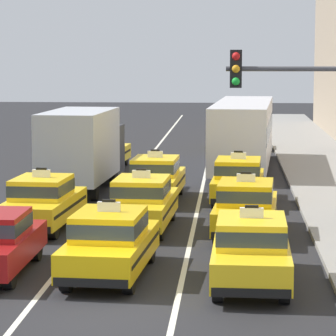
% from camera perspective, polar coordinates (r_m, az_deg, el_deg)
% --- Properties ---
extents(ground_plane, '(160.00, 160.00, 0.00)m').
position_cam_1_polar(ground_plane, '(19.02, -4.46, -9.39)').
color(ground_plane, '#232326').
extents(lane_stripe_left_center, '(0.14, 80.00, 0.01)m').
position_cam_1_polar(lane_stripe_left_center, '(38.63, -2.39, -0.71)').
color(lane_stripe_left_center, silver).
rests_on(lane_stripe_left_center, ground).
extents(lane_stripe_center_right, '(0.14, 80.00, 0.01)m').
position_cam_1_polar(lane_stripe_center_right, '(38.40, 2.36, -0.76)').
color(lane_stripe_center_right, silver).
rests_on(lane_stripe_center_right, ground).
extents(taxi_left_second, '(2.07, 4.66, 1.96)m').
position_cam_1_polar(taxi_left_second, '(27.86, -8.16, -2.16)').
color(taxi_left_second, black).
rests_on(taxi_left_second, ground).
extents(box_truck_left_third, '(2.59, 7.07, 3.27)m').
position_cam_1_polar(box_truck_left_third, '(35.37, -5.54, 1.40)').
color(box_truck_left_third, black).
rests_on(box_truck_left_third, ground).
extents(taxi_left_fourth, '(2.11, 4.67, 1.96)m').
position_cam_1_polar(taxi_left_fourth, '(41.87, -4.22, 1.12)').
color(taxi_left_fourth, black).
rests_on(taxi_left_fourth, ground).
extents(taxi_center_nearest, '(2.08, 4.66, 1.96)m').
position_cam_1_polar(taxi_center_nearest, '(21.77, -3.80, -4.82)').
color(taxi_center_nearest, black).
rests_on(taxi_center_nearest, ground).
extents(taxi_center_second, '(2.00, 4.63, 1.96)m').
position_cam_1_polar(taxi_center_second, '(27.45, -1.71, -2.23)').
color(taxi_center_second, black).
rests_on(taxi_center_second, ground).
extents(taxi_center_third, '(2.00, 4.63, 1.96)m').
position_cam_1_polar(taxi_center_third, '(32.76, -0.81, -0.64)').
color(taxi_center_third, black).
rests_on(taxi_center_third, ground).
extents(taxi_right_nearest, '(1.90, 4.59, 1.96)m').
position_cam_1_polar(taxi_right_nearest, '(21.01, 5.43, -5.29)').
color(taxi_right_nearest, black).
rests_on(taxi_right_nearest, ground).
extents(taxi_right_second, '(2.10, 4.67, 1.96)m').
position_cam_1_polar(taxi_right_second, '(26.74, 5.08, -2.52)').
color(taxi_right_second, black).
rests_on(taxi_right_second, ground).
extents(taxi_right_third, '(2.03, 4.64, 1.96)m').
position_cam_1_polar(taxi_right_third, '(32.39, 4.59, -0.76)').
color(taxi_right_third, black).
rests_on(taxi_right_third, ground).
extents(bus_right_fourth, '(3.23, 11.34, 3.22)m').
position_cam_1_polar(bus_right_fourth, '(41.77, 4.91, 2.39)').
color(bus_right_fourth, black).
rests_on(bus_right_fourth, ground).
extents(taxi_right_fifth, '(1.94, 4.61, 1.96)m').
position_cam_1_polar(taxi_right_fifth, '(50.50, 4.58, 2.20)').
color(taxi_right_fifth, black).
rests_on(taxi_right_fifth, ground).
extents(traffic_light_pole, '(2.87, 0.33, 5.58)m').
position_cam_1_polar(traffic_light_pole, '(17.92, 9.64, 1.97)').
color(traffic_light_pole, '#47474C').
rests_on(traffic_light_pole, ground).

